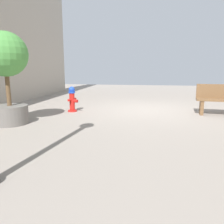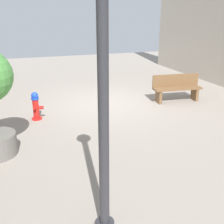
# 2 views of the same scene
# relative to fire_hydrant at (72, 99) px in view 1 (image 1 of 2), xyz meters

# --- Properties ---
(ground_plane) EXTENTS (23.40, 23.40, 0.00)m
(ground_plane) POSITION_rel_fire_hydrant_xyz_m (-2.45, -0.75, -0.42)
(ground_plane) COLOR gray
(fire_hydrant) EXTENTS (0.37, 0.40, 0.84)m
(fire_hydrant) POSITION_rel_fire_hydrant_xyz_m (0.00, 0.00, 0.00)
(fire_hydrant) COLOR red
(fire_hydrant) RESTS_ON ground_plane
(planter_tree) EXTENTS (1.12, 1.12, 2.35)m
(planter_tree) POSITION_rel_fire_hydrant_xyz_m (1.03, 1.91, 1.02)
(planter_tree) COLOR slate
(planter_tree) RESTS_ON ground_plane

